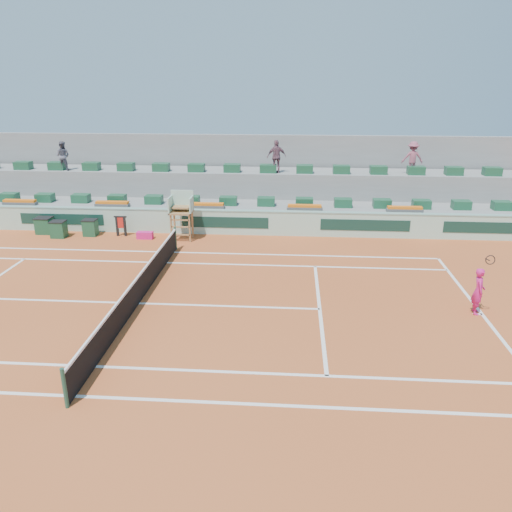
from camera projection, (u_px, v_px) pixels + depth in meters
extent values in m
plane|color=#AC4B21|center=(139.00, 303.00, 17.73)|extent=(90.00, 90.00, 0.00)
cube|color=gray|center=(195.00, 211.00, 27.56)|extent=(36.00, 4.00, 1.20)
cube|color=gray|center=(199.00, 192.00, 28.83)|extent=(36.00, 2.40, 2.60)
cube|color=gray|center=(204.00, 172.00, 30.02)|extent=(36.00, 0.40, 4.40)
cube|color=#DA1C78|center=(145.00, 235.00, 24.75)|extent=(0.79, 0.35, 0.35)
imported|color=#535361|center=(63.00, 156.00, 27.96)|extent=(0.82, 0.66, 1.61)
imported|color=#785060|center=(277.00, 157.00, 27.13)|extent=(1.12, 0.67, 1.78)
imported|color=#954A5D|center=(412.00, 158.00, 26.94)|extent=(1.13, 0.66, 1.73)
cube|color=white|center=(482.00, 314.00, 16.91)|extent=(0.12, 10.97, 0.01)
cube|color=white|center=(75.00, 396.00, 12.58)|extent=(23.77, 0.12, 0.01)
cube|color=white|center=(174.00, 252.00, 22.87)|extent=(23.77, 0.12, 0.01)
cube|color=white|center=(95.00, 367.00, 13.87)|extent=(23.77, 0.12, 0.01)
cube|color=white|center=(167.00, 263.00, 21.59)|extent=(23.77, 0.12, 0.01)
cube|color=white|center=(320.00, 309.00, 17.29)|extent=(0.12, 8.23, 0.01)
cube|color=white|center=(139.00, 303.00, 17.73)|extent=(12.80, 0.12, 0.01)
cube|color=white|center=(478.00, 314.00, 16.92)|extent=(0.30, 0.12, 0.01)
cube|color=black|center=(138.00, 292.00, 17.57)|extent=(0.03, 11.87, 0.92)
cube|color=white|center=(137.00, 279.00, 17.41)|extent=(0.06, 11.87, 0.07)
cylinder|color=#204B37|center=(65.00, 388.00, 11.98)|extent=(0.10, 0.10, 1.10)
cylinder|color=#204B37|center=(175.00, 238.00, 23.11)|extent=(0.10, 0.10, 1.10)
cube|color=#A4CEB8|center=(187.00, 222.00, 25.50)|extent=(36.00, 0.30, 1.20)
cube|color=#79A294|center=(186.00, 210.00, 25.28)|extent=(36.00, 0.34, 0.06)
cube|color=#13352B|center=(62.00, 219.00, 25.78)|extent=(4.40, 0.02, 0.56)
cube|color=#13352B|center=(225.00, 222.00, 25.19)|extent=(4.40, 0.02, 0.56)
cube|color=#13352B|center=(365.00, 225.00, 24.71)|extent=(4.40, 0.02, 0.56)
cube|color=#13352B|center=(489.00, 228.00, 24.30)|extent=(4.40, 0.02, 0.56)
cube|color=olive|center=(171.00, 228.00, 24.14)|extent=(0.08, 0.08, 1.35)
cube|color=olive|center=(190.00, 229.00, 24.08)|extent=(0.08, 0.08, 1.35)
cube|color=olive|center=(175.00, 224.00, 24.80)|extent=(0.08, 0.08, 1.35)
cube|color=olive|center=(192.00, 225.00, 24.74)|extent=(0.08, 0.08, 1.35)
cube|color=olive|center=(181.00, 212.00, 24.20)|extent=(1.10, 0.90, 0.08)
cube|color=#A4CEB8|center=(182.00, 200.00, 24.38)|extent=(1.10, 0.08, 1.00)
cube|color=#A4CEB8|center=(170.00, 205.00, 24.11)|extent=(0.06, 0.90, 0.80)
cube|color=#A4CEB8|center=(192.00, 205.00, 24.04)|extent=(0.06, 0.90, 0.80)
cube|color=olive|center=(181.00, 207.00, 24.21)|extent=(0.80, 0.60, 0.08)
cube|color=olive|center=(181.00, 235.00, 24.22)|extent=(0.90, 0.08, 0.06)
cube|color=olive|center=(180.00, 227.00, 24.09)|extent=(0.90, 0.08, 0.06)
cube|color=olive|center=(180.00, 220.00, 23.97)|extent=(0.90, 0.08, 0.06)
cube|color=#1A4E31|center=(10.00, 197.00, 27.13)|extent=(0.90, 0.60, 0.44)
cube|color=#1A4E31|center=(45.00, 198.00, 26.99)|extent=(0.90, 0.60, 0.44)
cube|color=#1A4E31|center=(81.00, 198.00, 26.85)|extent=(0.90, 0.60, 0.44)
cube|color=#1A4E31|center=(117.00, 199.00, 26.71)|extent=(0.90, 0.60, 0.44)
cube|color=#1A4E31|center=(154.00, 199.00, 26.58)|extent=(0.90, 0.60, 0.44)
cube|color=#1A4E31|center=(191.00, 200.00, 26.44)|extent=(0.90, 0.60, 0.44)
cube|color=#1A4E31|center=(228.00, 201.00, 26.30)|extent=(0.90, 0.60, 0.44)
cube|color=#1A4E31|center=(266.00, 201.00, 26.17)|extent=(0.90, 0.60, 0.44)
cube|color=#1A4E31|center=(304.00, 202.00, 26.03)|extent=(0.90, 0.60, 0.44)
cube|color=#1A4E31|center=(343.00, 203.00, 25.89)|extent=(0.90, 0.60, 0.44)
cube|color=#1A4E31|center=(382.00, 203.00, 25.75)|extent=(0.90, 0.60, 0.44)
cube|color=#1A4E31|center=(421.00, 204.00, 25.62)|extent=(0.90, 0.60, 0.44)
cube|color=#1A4E31|center=(461.00, 205.00, 25.48)|extent=(0.90, 0.60, 0.44)
cube|color=#1A4E31|center=(502.00, 205.00, 25.34)|extent=(0.90, 0.60, 0.44)
cube|color=#1A4E31|center=(23.00, 165.00, 28.43)|extent=(0.90, 0.60, 0.44)
cube|color=#1A4E31|center=(57.00, 166.00, 28.29)|extent=(0.90, 0.60, 0.44)
cube|color=#1A4E31|center=(92.00, 166.00, 28.16)|extent=(0.90, 0.60, 0.44)
cube|color=#1A4E31|center=(126.00, 167.00, 28.02)|extent=(0.90, 0.60, 0.44)
cube|color=#1A4E31|center=(161.00, 167.00, 27.88)|extent=(0.90, 0.60, 0.44)
cube|color=#1A4E31|center=(196.00, 168.00, 27.75)|extent=(0.90, 0.60, 0.44)
cube|color=#1A4E31|center=(232.00, 168.00, 27.61)|extent=(0.90, 0.60, 0.44)
cube|color=#1A4E31|center=(268.00, 168.00, 27.47)|extent=(0.90, 0.60, 0.44)
cube|color=#1A4E31|center=(305.00, 169.00, 27.33)|extent=(0.90, 0.60, 0.44)
cube|color=#1A4E31|center=(341.00, 169.00, 27.20)|extent=(0.90, 0.60, 0.44)
cube|color=#1A4E31|center=(378.00, 170.00, 27.06)|extent=(0.90, 0.60, 0.44)
cube|color=#1A4E31|center=(416.00, 170.00, 26.92)|extent=(0.90, 0.60, 0.44)
cube|color=#1A4E31|center=(454.00, 171.00, 26.79)|extent=(0.90, 0.60, 0.44)
cube|color=#1A4E31|center=(492.00, 171.00, 26.65)|extent=(0.90, 0.60, 0.44)
cube|color=#525252|center=(20.00, 203.00, 26.35)|extent=(1.80, 0.36, 0.16)
cube|color=orange|center=(20.00, 201.00, 26.31)|extent=(1.70, 0.32, 0.12)
cube|color=#525252|center=(112.00, 205.00, 26.01)|extent=(1.80, 0.36, 0.16)
cube|color=orange|center=(112.00, 202.00, 25.96)|extent=(1.70, 0.32, 0.12)
cube|color=#525252|center=(207.00, 207.00, 25.67)|extent=(1.80, 0.36, 0.16)
cube|color=orange|center=(207.00, 204.00, 25.62)|extent=(1.70, 0.32, 0.12)
cube|color=#525252|center=(305.00, 208.00, 25.33)|extent=(1.80, 0.36, 0.16)
cube|color=orange|center=(305.00, 206.00, 25.28)|extent=(1.70, 0.32, 0.12)
cube|color=#525252|center=(405.00, 210.00, 24.98)|extent=(1.80, 0.36, 0.16)
cube|color=orange|center=(405.00, 208.00, 24.93)|extent=(1.70, 0.32, 0.12)
cube|color=#18482C|center=(90.00, 228.00, 25.15)|extent=(0.65, 0.55, 0.80)
cube|color=black|center=(89.00, 220.00, 25.01)|extent=(0.68, 0.59, 0.04)
cube|color=#18482C|center=(59.00, 230.00, 24.89)|extent=(0.69, 0.59, 0.80)
cube|color=black|center=(58.00, 221.00, 24.74)|extent=(0.73, 0.63, 0.04)
cube|color=#18482C|center=(44.00, 226.00, 25.51)|extent=(0.76, 0.65, 0.80)
cube|color=black|center=(43.00, 218.00, 25.37)|extent=(0.81, 0.70, 0.04)
cube|color=black|center=(117.00, 226.00, 25.08)|extent=(0.11, 0.11, 1.00)
cube|color=black|center=(125.00, 226.00, 25.05)|extent=(0.11, 0.11, 1.00)
cube|color=black|center=(120.00, 217.00, 24.89)|extent=(0.64, 0.08, 0.06)
cube|color=red|center=(121.00, 223.00, 24.98)|extent=(0.47, 0.04, 0.56)
imported|color=#DA1C78|center=(478.00, 291.00, 16.75)|extent=(0.47, 0.64, 1.62)
cylinder|color=black|center=(487.00, 260.00, 16.05)|extent=(0.03, 0.35, 0.09)
torus|color=black|center=(490.00, 260.00, 15.82)|extent=(0.31, 0.08, 0.31)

